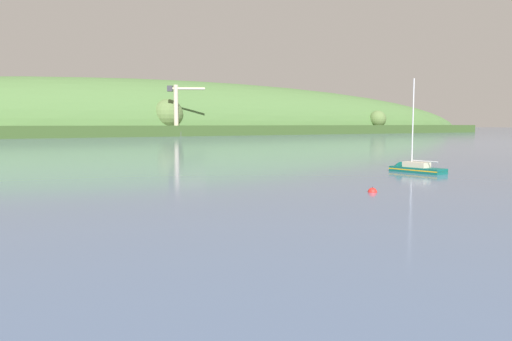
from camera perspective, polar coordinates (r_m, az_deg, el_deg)
far_shoreline_hill at (r=250.68m, az=-10.42°, el=4.03°), size 560.33×81.31×53.16m
dockside_crane at (r=218.18m, az=-8.90°, el=6.65°), size 15.02×8.84×21.72m
sailboat_midwater_white at (r=58.41m, az=17.08°, el=0.06°), size 2.82×7.08×11.11m
mooring_buoy_midchannel at (r=40.35m, az=12.99°, el=-2.40°), size 0.72×0.72×0.80m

